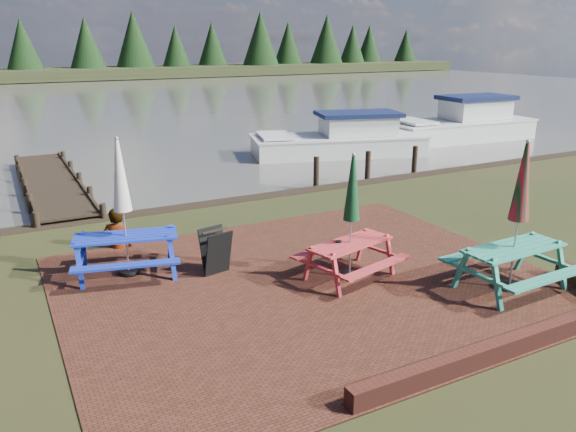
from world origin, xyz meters
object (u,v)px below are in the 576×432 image
(picnic_table_red, at_px, (351,237))
(boat_far, at_px, (463,126))
(jetty, at_px, (52,182))
(boat_near, at_px, (342,141))
(picnic_table_teal, at_px, (515,240))
(picnic_table_blue, at_px, (125,229))
(chalkboard, at_px, (216,251))
(person, at_px, (115,208))

(picnic_table_red, distance_m, boat_far, 18.28)
(jetty, height_order, boat_far, boat_far)
(picnic_table_red, xyz_separation_m, boat_near, (7.08, 11.14, -0.47))
(boat_far, bearing_deg, boat_near, 96.81)
(picnic_table_teal, distance_m, jetty, 13.98)
(picnic_table_blue, relative_size, boat_near, 0.36)
(boat_far, bearing_deg, picnic_table_red, 132.84)
(chalkboard, distance_m, boat_far, 19.24)
(picnic_table_teal, bearing_deg, picnic_table_red, 140.58)
(picnic_table_red, height_order, boat_far, picnic_table_red)
(jetty, relative_size, person, 4.93)
(picnic_table_red, xyz_separation_m, chalkboard, (-2.20, 1.43, -0.39))
(picnic_table_red, relative_size, jetty, 0.27)
(jetty, distance_m, boat_far, 18.54)
(picnic_table_red, relative_size, boat_near, 0.32)
(chalkboard, relative_size, jetty, 0.10)
(picnic_table_teal, distance_m, boat_far, 17.83)
(picnic_table_blue, bearing_deg, person, 99.25)
(picnic_table_red, height_order, boat_near, picnic_table_red)
(picnic_table_blue, bearing_deg, jetty, 107.71)
(picnic_table_teal, bearing_deg, picnic_table_blue, 145.14)
(jetty, relative_size, boat_near, 1.20)
(chalkboard, distance_m, jetty, 9.25)
(picnic_table_teal, xyz_separation_m, chalkboard, (-4.56, 3.25, -0.50))
(picnic_table_blue, height_order, chalkboard, picnic_table_blue)
(picnic_table_teal, relative_size, picnic_table_blue, 1.02)
(picnic_table_blue, distance_m, chalkboard, 1.80)
(jetty, xyz_separation_m, boat_far, (18.50, 1.08, 0.37))
(picnic_table_teal, height_order, boat_far, picnic_table_teal)
(boat_near, distance_m, boat_far, 7.12)
(chalkboard, bearing_deg, person, 109.43)
(chalkboard, relative_size, boat_near, 0.12)
(picnic_table_teal, height_order, chalkboard, picnic_table_teal)
(jetty, bearing_deg, boat_near, 3.54)
(picnic_table_teal, relative_size, boat_near, 0.37)
(picnic_table_teal, height_order, person, picnic_table_teal)
(boat_far, bearing_deg, picnic_table_blue, 121.27)
(picnic_table_blue, distance_m, boat_near, 14.08)
(jetty, bearing_deg, picnic_table_red, -67.53)
(picnic_table_red, height_order, jetty, picnic_table_red)
(chalkboard, bearing_deg, picnic_table_red, -45.04)
(picnic_table_red, xyz_separation_m, person, (-3.64, 3.78, 0.06))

